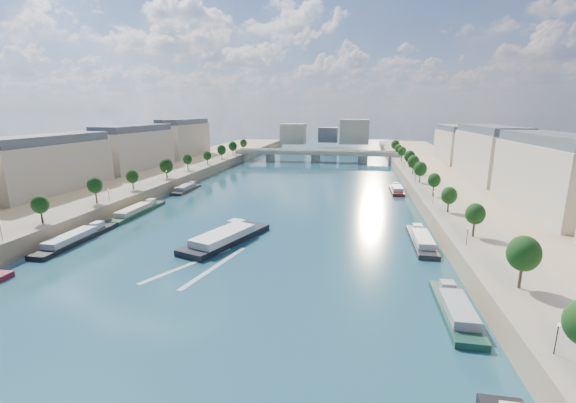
% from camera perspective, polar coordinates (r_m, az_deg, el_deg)
% --- Properties ---
extents(ground, '(700.00, 700.00, 0.00)m').
position_cam_1_polar(ground, '(148.48, -0.91, -0.08)').
color(ground, '#0C2F36').
rests_on(ground, ground).
extents(quay_left, '(44.00, 520.00, 5.00)m').
position_cam_1_polar(quay_left, '(176.17, -24.58, 1.66)').
color(quay_left, '#9E8460').
rests_on(quay_left, ground).
extents(quay_right, '(44.00, 520.00, 5.00)m').
position_cam_1_polar(quay_right, '(151.97, 26.81, -0.25)').
color(quay_right, '#9E8460').
rests_on(quay_right, ground).
extents(pave_left, '(14.00, 520.00, 0.10)m').
position_cam_1_polar(pave_left, '(167.69, -20.43, 2.39)').
color(pave_left, gray).
rests_on(pave_left, quay_left).
extents(pave_right, '(14.00, 520.00, 0.10)m').
position_cam_1_polar(pave_right, '(147.75, 21.34, 0.94)').
color(pave_right, gray).
rests_on(pave_right, quay_right).
extents(trees_left, '(4.80, 268.80, 8.26)m').
position_cam_1_polar(trees_left, '(167.54, -19.64, 4.33)').
color(trees_left, '#382B1E').
rests_on(trees_left, ground).
extents(trees_right, '(4.80, 268.80, 8.26)m').
position_cam_1_polar(trees_right, '(156.10, 20.11, 3.69)').
color(trees_right, '#382B1E').
rests_on(trees_right, ground).
extents(lamps_left, '(0.36, 200.36, 4.28)m').
position_cam_1_polar(lamps_left, '(156.49, -20.91, 2.64)').
color(lamps_left, black).
rests_on(lamps_left, ground).
extents(lamps_right, '(0.36, 200.36, 4.28)m').
position_cam_1_polar(lamps_right, '(151.25, 19.41, 2.42)').
color(lamps_right, black).
rests_on(lamps_right, ground).
extents(buildings_left, '(16.00, 226.00, 23.20)m').
position_cam_1_polar(buildings_left, '(191.45, -26.19, 6.57)').
color(buildings_left, beige).
rests_on(buildings_left, ground).
extents(buildings_right, '(16.00, 226.00, 23.20)m').
position_cam_1_polar(buildings_right, '(165.15, 30.49, 5.24)').
color(buildings_right, beige).
rests_on(buildings_right, ground).
extents(skyline, '(79.00, 42.00, 22.00)m').
position_cam_1_polar(skyline, '(362.69, 6.30, 10.08)').
color(skyline, beige).
rests_on(skyline, ground).
extents(bridge, '(112.00, 12.00, 8.15)m').
position_cam_1_polar(bridge, '(267.17, 4.12, 6.95)').
color(bridge, '#C1B79E').
rests_on(bridge, ground).
extents(tour_barge, '(18.00, 30.99, 4.05)m').
position_cam_1_polar(tour_barge, '(104.82, -9.18, -5.32)').
color(tour_barge, black).
rests_on(tour_barge, ground).
extents(wake, '(16.13, 25.64, 0.04)m').
position_cam_1_polar(wake, '(90.77, -12.60, -9.23)').
color(wake, silver).
rests_on(wake, ground).
extents(moored_barges_left, '(5.00, 159.10, 3.60)m').
position_cam_1_polar(moored_barges_left, '(118.57, -28.68, -4.79)').
color(moored_barges_left, '#171C32').
rests_on(moored_barges_left, ground).
extents(moored_barges_right, '(5.00, 158.85, 3.60)m').
position_cam_1_polar(moored_barges_right, '(98.26, 20.11, -7.47)').
color(moored_barges_right, black).
rests_on(moored_barges_right, ground).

